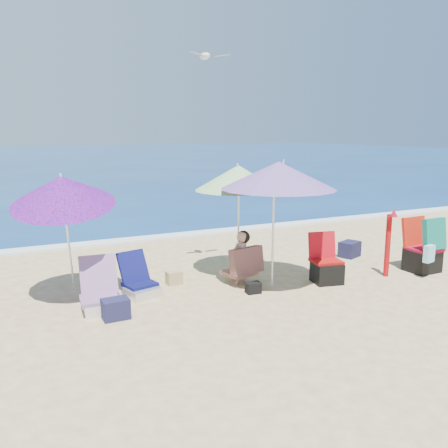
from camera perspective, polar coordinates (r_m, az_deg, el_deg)
name	(u,v)px	position (r m, az deg, el deg)	size (l,w,h in m)	color
ground	(267,299)	(7.88, 5.18, -8.97)	(120.00, 120.00, 0.00)	#D8BC84
sea	(37,158)	(51.56, -21.49, 7.33)	(120.00, 80.00, 0.12)	navy
foam	(166,236)	(12.36, -6.98, -1.48)	(120.00, 0.50, 0.04)	white
umbrella_turquoise	(278,175)	(8.03, 6.55, 5.81)	(2.38, 2.38, 2.23)	silver
umbrella_striped	(238,178)	(8.70, 1.71, 5.56)	(1.90, 1.90, 2.12)	silver
umbrella_blue	(62,190)	(7.74, -18.83, 3.83)	(2.05, 2.09, 2.20)	white
furled_umbrella	(389,239)	(9.34, 19.16, -1.75)	(0.16, 0.25, 1.31)	#9E0B0C
chair_navy	(140,284)	(8.10, -10.08, -7.13)	(0.64, 0.79, 0.71)	#0B0E41
chair_rainbow	(102,297)	(7.56, -14.45, -8.46)	(0.66, 0.76, 0.80)	#CA474D
camp_chair_left	(326,268)	(8.82, 12.14, -5.15)	(0.60, 0.63, 0.89)	#9D0F0B
camp_chair_right	(424,252)	(9.99, 22.80, -3.11)	(0.74, 0.81, 1.09)	#A90C29
person_center	(243,259)	(8.46, 2.24, -4.18)	(0.72, 0.63, 0.96)	tan
bag_navy_a	(116,309)	(7.21, -12.86, -9.89)	(0.39, 0.29, 0.30)	#1B1B3C
bag_tan	(174,278)	(8.60, -6.00, -6.43)	(0.28, 0.21, 0.23)	tan
bag_navy_b	(350,249)	(10.71, 14.82, -2.93)	(0.54, 0.48, 0.33)	#171833
bag_black_b	(253,288)	(8.11, 3.53, -7.64)	(0.26, 0.19, 0.19)	black
orange_item	(417,270)	(10.14, 22.17, -5.09)	(0.22, 0.14, 0.03)	orange
seagull	(205,56)	(8.83, -2.24, 19.47)	(0.75, 0.32, 0.12)	silver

